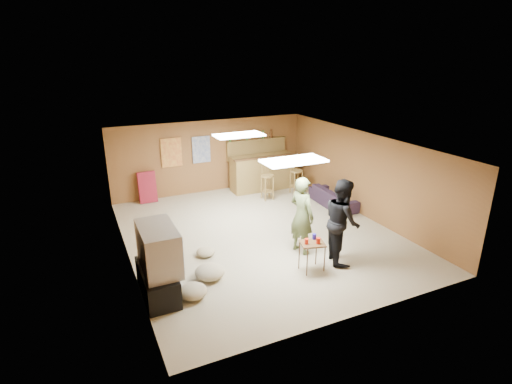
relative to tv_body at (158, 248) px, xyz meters
name	(u,v)px	position (x,y,z in m)	size (l,w,h in m)	color
ground	(260,234)	(2.65, 1.50, -0.90)	(7.00, 7.00, 0.00)	tan
ceiling	(260,144)	(2.65, 1.50, 1.30)	(6.00, 7.00, 0.02)	silver
wall_back	(211,156)	(2.65, 5.00, 0.20)	(6.00, 0.02, 2.20)	brown
wall_front	(356,258)	(2.65, -2.00, 0.20)	(6.00, 0.02, 2.20)	brown
wall_left	(124,211)	(-0.35, 1.50, 0.20)	(0.02, 7.00, 2.20)	brown
wall_right	(364,175)	(5.65, 1.50, 0.20)	(0.02, 7.00, 2.20)	brown
tv_stand	(158,282)	(-0.07, 0.00, -0.65)	(0.55, 1.30, 0.50)	black
dvd_box	(170,284)	(0.15, 0.00, -0.75)	(0.35, 0.50, 0.08)	#B2B2B7
tv_body	(158,248)	(0.00, 0.00, 0.00)	(0.60, 1.10, 0.80)	#B2B2B7
tv_screen	(176,245)	(0.31, 0.00, 0.00)	(0.02, 0.95, 0.65)	navy
bar_counter	(263,172)	(4.15, 4.45, -0.35)	(2.00, 0.60, 1.10)	brown
bar_lip	(266,157)	(4.15, 4.20, 0.20)	(2.10, 0.12, 0.05)	#452C16
bar_shelf	(257,140)	(4.15, 4.90, 0.60)	(2.00, 0.18, 0.05)	brown
bar_backing	(256,149)	(4.15, 4.92, 0.30)	(2.00, 0.14, 0.60)	brown
poster_left	(171,153)	(1.45, 4.96, 0.45)	(0.60, 0.03, 0.85)	#BF3F26
poster_right	(201,150)	(2.35, 4.96, 0.45)	(0.55, 0.03, 0.80)	#334C99
folding_chair_stack	(147,187)	(0.65, 4.80, -0.45)	(0.50, 0.14, 0.90)	maroon
ceiling_panel_front	(294,161)	(2.65, 0.00, 1.27)	(1.20, 0.60, 0.04)	white
ceiling_panel_back	(239,135)	(2.65, 2.70, 1.27)	(1.20, 0.60, 0.04)	white
person_olive	(302,215)	(3.09, 0.34, -0.05)	(0.62, 0.41, 1.69)	#526138
person_black	(342,221)	(3.63, -0.33, -0.02)	(0.86, 0.67, 1.77)	black
sofa	(333,197)	(5.35, 2.35, -0.66)	(1.66, 0.65, 0.49)	black
tray_table	(312,256)	(2.88, -0.44, -0.60)	(0.46, 0.37, 0.60)	#452C16
cup_red_near	(307,241)	(2.75, -0.42, -0.25)	(0.08, 0.08, 0.10)	red
cup_red_far	(318,241)	(2.97, -0.50, -0.24)	(0.08, 0.08, 0.12)	red
cup_blue	(314,237)	(2.99, -0.31, -0.25)	(0.08, 0.08, 0.11)	#1E179E
bar_stool_left	(267,181)	(3.88, 3.57, -0.33)	(0.36, 0.36, 1.13)	brown
bar_stool_right	(296,176)	(4.90, 3.65, -0.34)	(0.35, 0.35, 1.12)	brown
cushion_near_tv	(210,272)	(0.94, 0.13, -0.77)	(0.58, 0.58, 0.26)	tan
cushion_mid	(206,252)	(1.15, 1.01, -0.81)	(0.40, 0.40, 0.18)	tan
cushion_far	(193,291)	(0.47, -0.35, -0.78)	(0.51, 0.51, 0.23)	tan
bottle_row	(251,135)	(3.95, 4.88, 0.75)	(1.48, 0.08, 0.26)	#3F7233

